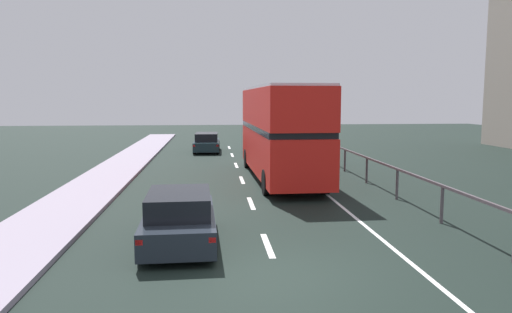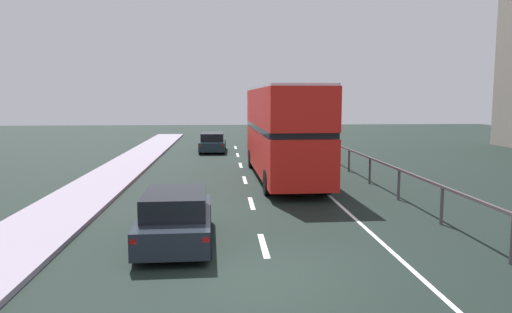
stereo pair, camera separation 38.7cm
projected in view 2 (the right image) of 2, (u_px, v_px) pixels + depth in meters
ground_plane at (272, 277)px, 10.27m from camera, size 75.05×120.00×0.10m
lane_paint_markings at (301, 195)px, 18.64m from camera, size 3.22×46.00×0.01m
bridge_side_railing at (383, 168)px, 19.44m from camera, size 0.10×42.00×1.17m
double_decker_bus_red at (283, 130)px, 22.24m from camera, size 2.81×10.65×4.27m
hatchback_car_near at (176, 218)px, 12.46m from camera, size 1.89×4.28×1.37m
sedan_car_ahead at (213, 143)px, 34.09m from camera, size 1.87×4.52×1.34m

